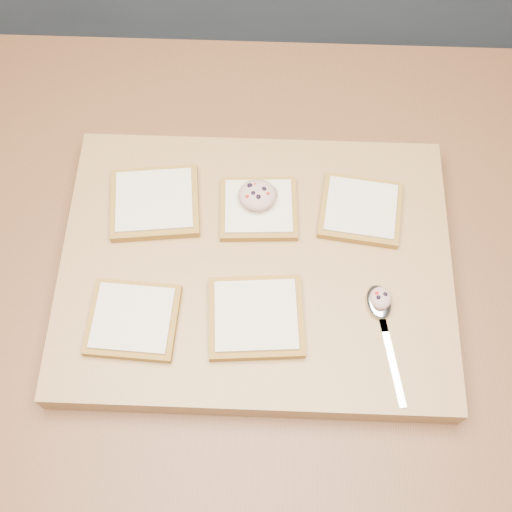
{
  "coord_description": "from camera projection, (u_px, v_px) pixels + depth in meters",
  "views": [
    {
      "loc": [
        -0.07,
        -0.43,
        1.75
      ],
      "look_at": [
        -0.08,
        -0.05,
        0.96
      ],
      "focal_mm": 45.0,
      "sensor_mm": 36.0,
      "label": 1
    }
  ],
  "objects": [
    {
      "name": "bread_far_right",
      "position": [
        361.0,
        210.0,
        0.92
      ],
      "size": [
        0.13,
        0.12,
        0.02
      ],
      "color": "olive",
      "rests_on": "cutting_board"
    },
    {
      "name": "spoon_salad",
      "position": [
        381.0,
        298.0,
        0.85
      ],
      "size": [
        0.03,
        0.03,
        0.02
      ],
      "color": "tan",
      "rests_on": "spoon"
    },
    {
      "name": "bread_far_center",
      "position": [
        259.0,
        208.0,
        0.92
      ],
      "size": [
        0.11,
        0.11,
        0.02
      ],
      "color": "olive",
      "rests_on": "cutting_board"
    },
    {
      "name": "spoon",
      "position": [
        381.0,
        311.0,
        0.86
      ],
      "size": [
        0.05,
        0.17,
        0.01
      ],
      "color": "silver",
      "rests_on": "cutting_board"
    },
    {
      "name": "bread_near_center",
      "position": [
        256.0,
        317.0,
        0.85
      ],
      "size": [
        0.13,
        0.12,
        0.02
      ],
      "color": "olive",
      "rests_on": "cutting_board"
    },
    {
      "name": "bread_near_left",
      "position": [
        133.0,
        319.0,
        0.85
      ],
      "size": [
        0.12,
        0.11,
        0.02
      ],
      "color": "olive",
      "rests_on": "cutting_board"
    },
    {
      "name": "cutting_board",
      "position": [
        256.0,
        267.0,
        0.91
      ],
      "size": [
        0.55,
        0.42,
        0.04
      ],
      "primitive_type": "cube",
      "color": "#A48146",
      "rests_on": "island_counter"
    },
    {
      "name": "ground",
      "position": [
        287.0,
        392.0,
        1.76
      ],
      "size": [
        4.0,
        4.0,
        0.0
      ],
      "primitive_type": "plane",
      "color": "#515459",
      "rests_on": "ground"
    },
    {
      "name": "tuna_salad_dollop",
      "position": [
        257.0,
        195.0,
        0.91
      ],
      "size": [
        0.05,
        0.05,
        0.03
      ],
      "color": "tan",
      "rests_on": "bread_far_center"
    },
    {
      "name": "island_counter",
      "position": [
        296.0,
        340.0,
        1.36
      ],
      "size": [
        2.0,
        0.8,
        0.9
      ],
      "color": "slate",
      "rests_on": "ground"
    },
    {
      "name": "bread_far_left",
      "position": [
        155.0,
        202.0,
        0.93
      ],
      "size": [
        0.14,
        0.13,
        0.02
      ],
      "color": "olive",
      "rests_on": "cutting_board"
    }
  ]
}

